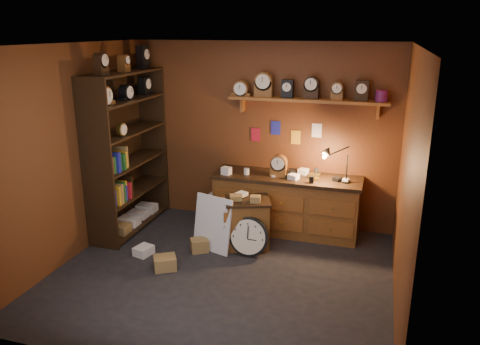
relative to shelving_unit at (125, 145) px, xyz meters
name	(u,v)px	position (x,y,z in m)	size (l,w,h in m)	color
floor	(222,274)	(1.79, -0.98, -1.25)	(4.00, 4.00, 0.00)	black
room_shell	(227,134)	(1.84, -0.87, 0.47)	(4.02, 3.62, 2.71)	#603216
shelving_unit	(125,145)	(0.00, 0.00, 0.00)	(0.47, 1.60, 2.58)	black
workbench	(286,201)	(2.28, 0.49, -0.78)	(2.12, 0.66, 1.36)	brown
low_cabinet	(247,220)	(1.87, -0.14, -0.88)	(0.73, 0.67, 0.77)	brown
big_round_clock	(249,237)	(1.96, -0.40, -0.99)	(0.53, 0.17, 0.53)	black
white_panel	(213,249)	(1.46, -0.38, -1.25)	(0.57, 0.02, 0.77)	silver
mini_fridge	(229,210)	(1.43, 0.41, -0.98)	(0.56, 0.58, 0.54)	silver
floor_box_a	(165,263)	(1.08, -1.07, -1.17)	(0.27, 0.23, 0.17)	olive
floor_box_b	(144,251)	(0.64, -0.80, -1.20)	(0.19, 0.23, 0.12)	white
floor_box_c	(200,245)	(1.31, -0.49, -1.17)	(0.23, 0.19, 0.17)	olive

